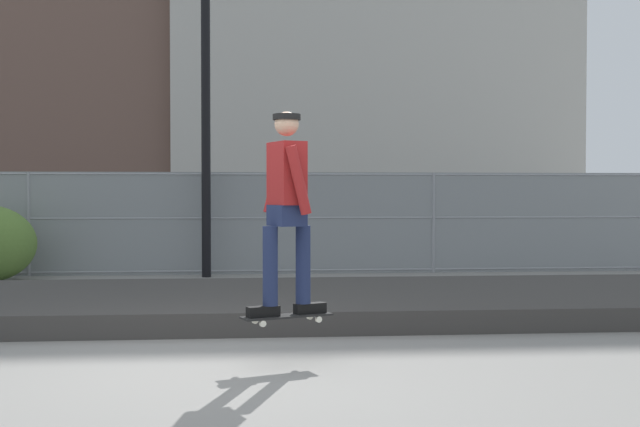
% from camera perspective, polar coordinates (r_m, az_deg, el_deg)
% --- Properties ---
extents(ground_plane, '(120.00, 120.00, 0.00)m').
position_cam_1_polar(ground_plane, '(6.69, -7.35, -11.25)').
color(ground_plane, gray).
extents(gravel_berm, '(17.40, 3.35, 0.26)m').
position_cam_1_polar(gravel_berm, '(9.81, -6.59, -6.41)').
color(gravel_berm, '#3D3A38').
rests_on(gravel_berm, ground_plane).
extents(skateboard, '(0.82, 0.47, 0.07)m').
position_cam_1_polar(skateboard, '(6.89, -2.40, -7.40)').
color(skateboard, black).
extents(skater, '(0.71, 0.62, 1.75)m').
position_cam_1_polar(skater, '(6.81, -2.40, 1.00)').
color(skater, black).
rests_on(skater, skateboard).
extents(chain_fence, '(21.91, 0.06, 1.85)m').
position_cam_1_polar(chain_fence, '(14.42, -6.09, -0.67)').
color(chain_fence, gray).
rests_on(chain_fence, ground_plane).
extents(street_lamp, '(0.44, 0.44, 7.13)m').
position_cam_1_polar(street_lamp, '(14.29, -8.23, 13.33)').
color(street_lamp, black).
rests_on(street_lamp, ground_plane).
extents(parked_car_near, '(4.52, 2.19, 1.66)m').
position_cam_1_polar(parked_car_near, '(17.82, -21.61, -0.66)').
color(parked_car_near, navy).
rests_on(parked_car_near, ground_plane).
extents(parked_car_mid, '(4.41, 1.97, 1.66)m').
position_cam_1_polar(parked_car_mid, '(17.11, -3.03, -0.64)').
color(parked_car_mid, '#B7BABF').
rests_on(parked_car_mid, ground_plane).
extents(library_building, '(21.62, 15.65, 23.12)m').
position_cam_1_polar(library_building, '(50.18, -18.99, 13.01)').
color(library_building, brown).
rests_on(library_building, ground_plane).
extents(office_block, '(20.89, 15.71, 24.68)m').
position_cam_1_polar(office_block, '(48.57, 2.99, 14.42)').
color(office_block, '#B2AFA8').
rests_on(office_block, ground_plane).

